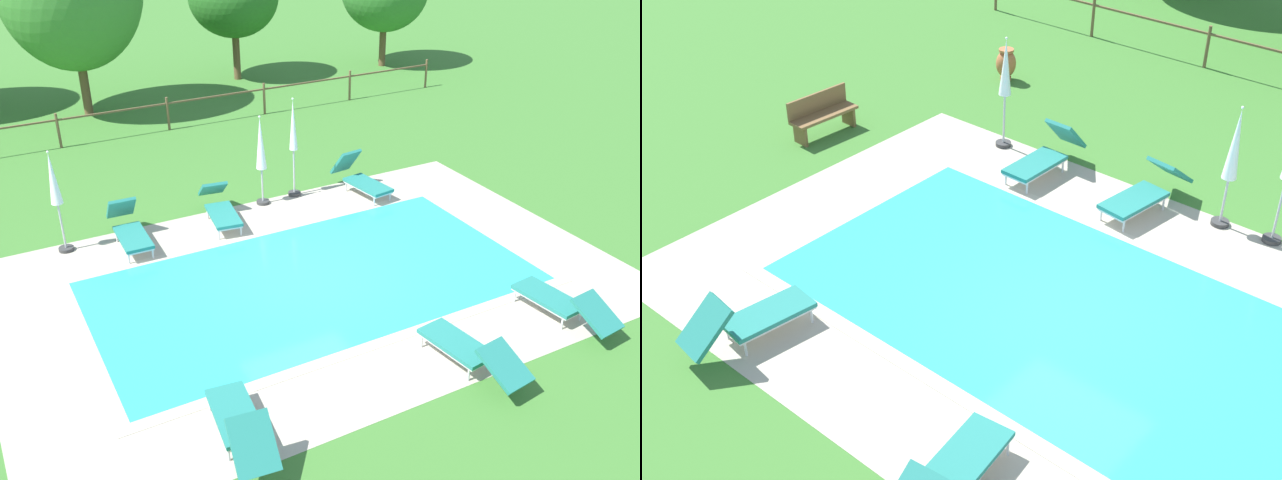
% 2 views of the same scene
% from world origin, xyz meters
% --- Properties ---
extents(ground_plane, '(160.00, 160.00, 0.00)m').
position_xyz_m(ground_plane, '(0.00, 0.00, 0.00)').
color(ground_plane, '#3D752D').
extents(pool_deck_paving, '(12.21, 8.05, 0.01)m').
position_xyz_m(pool_deck_paving, '(0.00, 0.00, 0.00)').
color(pool_deck_paving, '#B2A893').
rests_on(pool_deck_paving, ground).
extents(swimming_pool_water, '(8.68, 4.53, 0.01)m').
position_xyz_m(swimming_pool_water, '(0.00, 0.00, 0.01)').
color(swimming_pool_water, '#2DB7C6').
rests_on(swimming_pool_water, ground).
extents(pool_coping_rim, '(9.16, 5.01, 0.01)m').
position_xyz_m(pool_coping_rim, '(0.00, 0.00, 0.01)').
color(pool_coping_rim, '#C0B59F').
rests_on(pool_coping_rim, ground).
extents(sun_lounger_north_near_steps, '(0.64, 1.92, 0.94)m').
position_xyz_m(sun_lounger_north_near_steps, '(-2.79, 3.29, 0.39)').
color(sun_lounger_north_near_steps, '#237A70').
rests_on(sun_lounger_north_near_steps, ground).
extents(sun_lounger_north_far, '(0.83, 2.01, 0.90)m').
position_xyz_m(sun_lounger_north_far, '(-3.03, -3.44, 0.38)').
color(sun_lounger_north_far, '#237A70').
rests_on(sun_lounger_north_far, ground).
extents(sun_lounger_north_end, '(0.86, 2.13, 0.72)m').
position_xyz_m(sun_lounger_north_end, '(0.97, -3.64, 0.35)').
color(sun_lounger_north_end, '#237A70').
rests_on(sun_lounger_north_end, ground).
extents(sun_lounger_south_near_corner, '(0.86, 2.06, 0.85)m').
position_xyz_m(sun_lounger_south_near_corner, '(-0.64, 3.38, 0.37)').
color(sun_lounger_south_near_corner, '#237A70').
rests_on(sun_lounger_south_near_corner, ground).
extents(patio_umbrella_closed_row_west, '(0.32, 0.32, 2.31)m').
position_xyz_m(patio_umbrella_closed_row_west, '(-4.11, 3.70, 1.50)').
color(patio_umbrella_closed_row_west, '#383838').
rests_on(patio_umbrella_closed_row_west, ground).
extents(patio_umbrella_closed_row_mid_west, '(0.32, 0.32, 2.26)m').
position_xyz_m(patio_umbrella_closed_row_mid_west, '(0.64, 3.83, 1.42)').
color(patio_umbrella_closed_row_mid_west, '#383838').
rests_on(patio_umbrella_closed_row_mid_west, ground).
extents(wooden_bench_lawn_side, '(0.51, 1.52, 0.87)m').
position_xyz_m(wooden_bench_lawn_side, '(-7.32, 1.67, 0.47)').
color(wooden_bench_lawn_side, brown).
rests_on(wooden_bench_lawn_side, ground).
extents(terracotta_urn_near_fence, '(0.48, 0.48, 0.77)m').
position_xyz_m(terracotta_urn_near_fence, '(-6.20, 6.41, 0.41)').
color(terracotta_urn_near_fence, '#B7663D').
rests_on(terracotta_urn_near_fence, ground).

